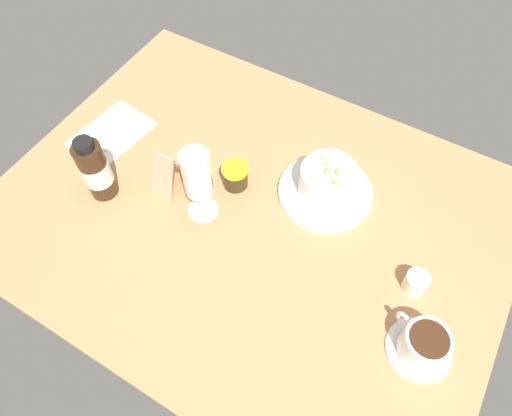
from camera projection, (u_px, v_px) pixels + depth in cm
name	position (u px, v px, depth cm)	size (l,w,h in cm)	color
ground_plane	(251.00, 215.00, 102.26)	(110.00, 84.00, 3.00)	#B27F51
porridge_bowl	(327.00, 184.00, 100.33)	(21.18, 21.18, 9.27)	white
cutlery_setting	(110.00, 134.00, 112.94)	(15.66, 20.33, 0.90)	white
coffee_cup	(423.00, 344.00, 81.90)	(12.57, 12.14, 6.84)	white
creamer_jug	(415.00, 282.00, 89.59)	(5.55, 4.62, 4.92)	white
wine_glass	(197.00, 177.00, 90.81)	(6.73, 6.73, 18.94)	white
jam_jar	(235.00, 176.00, 102.64)	(5.98, 5.98, 5.83)	#332915
sauce_bottle_brown	(96.00, 170.00, 97.61)	(6.22, 6.22, 16.82)	#382314
menu_card	(168.00, 171.00, 100.55)	(5.14, 7.76, 10.53)	tan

